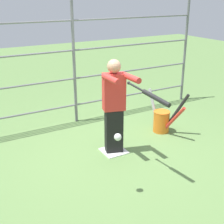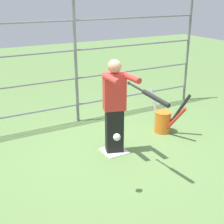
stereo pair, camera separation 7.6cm
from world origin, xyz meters
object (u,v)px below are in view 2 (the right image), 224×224
at_px(softball_in_flight, 117,137).
at_px(bat_bucket, 164,120).
at_px(batter, 115,105).
at_px(baseball_bat_swinging, 152,96).

bearing_deg(softball_in_flight, bat_bucket, -144.09).
distance_m(batter, bat_bucket, 1.42).
bearing_deg(baseball_bat_swinging, softball_in_flight, 12.11).
xyz_separation_m(batter, baseball_bat_swinging, (-0.07, 0.91, 0.39)).
relative_size(softball_in_flight, bat_bucket, 0.10).
xyz_separation_m(baseball_bat_swinging, bat_bucket, (-1.18, -1.17, -1.02)).
height_order(baseball_bat_swinging, softball_in_flight, baseball_bat_swinging).
relative_size(batter, softball_in_flight, 16.86).
bearing_deg(baseball_bat_swinging, batter, -85.89).
bearing_deg(bat_bucket, baseball_bat_swinging, 44.85).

